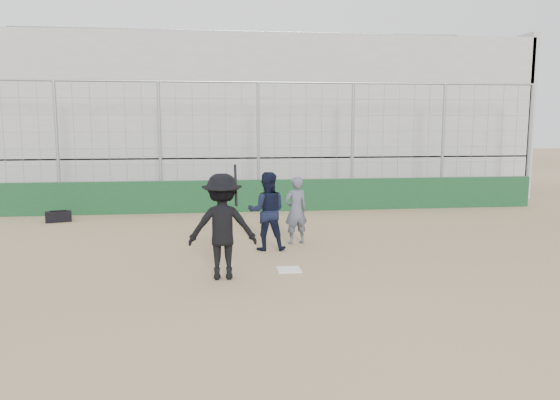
{
  "coord_description": "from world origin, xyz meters",
  "views": [
    {
      "loc": [
        -1.38,
        -9.96,
        2.79
      ],
      "look_at": [
        0.0,
        1.4,
        1.15
      ],
      "focal_mm": 35.0,
      "sensor_mm": 36.0,
      "label": 1
    }
  ],
  "objects": [
    {
      "name": "ground",
      "position": [
        0.0,
        0.0,
        0.0
      ],
      "size": [
        90.0,
        90.0,
        0.0
      ],
      "primitive_type": "plane",
      "color": "#7D6243",
      "rests_on": "ground"
    },
    {
      "name": "home_plate",
      "position": [
        0.0,
        0.0,
        0.01
      ],
      "size": [
        0.44,
        0.44,
        0.02
      ],
      "primitive_type": "cube",
      "color": "white",
      "rests_on": "ground"
    },
    {
      "name": "backstop",
      "position": [
        0.0,
        7.0,
        0.96
      ],
      "size": [
        18.1,
        0.25,
        4.04
      ],
      "color": "#12391C",
      "rests_on": "ground"
    },
    {
      "name": "bleachers",
      "position": [
        0.0,
        11.95,
        2.92
      ],
      "size": [
        20.25,
        6.7,
        6.98
      ],
      "color": "#9D9D9D",
      "rests_on": "ground"
    },
    {
      "name": "batter_at_plate",
      "position": [
        -1.25,
        -0.36,
        0.95
      ],
      "size": [
        1.24,
        0.8,
        2.03
      ],
      "color": "black",
      "rests_on": "ground"
    },
    {
      "name": "catcher_crouched",
      "position": [
        -0.25,
        1.69,
        0.58
      ],
      "size": [
        0.89,
        0.72,
        1.16
      ],
      "color": "black",
      "rests_on": "ground"
    },
    {
      "name": "umpire",
      "position": [
        0.47,
        2.26,
        0.7
      ],
      "size": [
        0.66,
        0.53,
        1.41
      ],
      "primitive_type": "imported",
      "rotation": [
        0.0,
        0.0,
        3.45
      ],
      "color": "#4B515F",
      "rests_on": "ground"
    },
    {
      "name": "equipment_bag",
      "position": [
        -5.76,
        5.81,
        0.15
      ],
      "size": [
        0.75,
        0.48,
        0.34
      ],
      "color": "black",
      "rests_on": "ground"
    }
  ]
}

